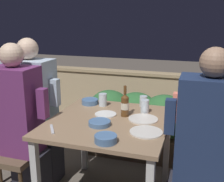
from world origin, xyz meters
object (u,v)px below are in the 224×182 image
Objects in this scene: chair_left_near at (2,137)px; person_coral_top at (204,135)px; person_navy_jumper at (202,149)px; potted_plant at (10,111)px; beer_bottle at (125,105)px; chair_left_far at (18,124)px; person_purple_stripe at (21,124)px; person_blue_shirt at (35,112)px.

person_coral_top is at bearing 10.88° from chair_left_near.
person_navy_jumper is 1.77× the size of potted_plant.
chair_left_near is 1.10m from beer_bottle.
beer_bottle reaches higher than chair_left_far.
person_purple_stripe reaches higher than chair_left_near.
person_navy_jumper is (1.44, -0.03, 0.01)m from person_purple_stripe.
person_coral_top is at bearing 87.49° from person_navy_jumper.
potted_plant is (-2.14, 0.42, -0.17)m from person_coral_top.
person_blue_shirt is 5.31× the size of beer_bottle.
chair_left_near is at bearing -56.89° from potted_plant.
person_purple_stripe is 1.47× the size of chair_left_far.
chair_left_near is at bearing -164.98° from beer_bottle.
potted_plant is (-2.12, 0.76, -0.21)m from person_navy_jumper.
beer_bottle is (0.87, -0.01, 0.16)m from person_blue_shirt.
person_purple_stripe is at bearing -48.42° from chair_left_far.
person_purple_stripe is 1.44m from person_navy_jumper.
person_blue_shirt is 1.76× the size of potted_plant.
chair_left_near is at bearing 180.00° from person_purple_stripe.
beer_bottle is at bearing -0.77° from chair_left_far.
person_navy_jumper is (1.69, -0.31, 0.15)m from chair_left_far.
person_coral_top is 1.68× the size of potted_plant.
potted_plant is (-0.69, 0.74, -0.21)m from person_purple_stripe.
person_coral_top is at bearing 3.97° from beer_bottle.
chair_left_far is 1.12m from beer_bottle.
chair_left_far is 0.67× the size of person_blue_shirt.
beer_bottle is at bearing -0.95° from person_blue_shirt.
beer_bottle is (-0.64, -0.04, 0.20)m from person_coral_top.
person_blue_shirt reaches higher than person_coral_top.
person_navy_jumper reaches higher than person_blue_shirt.
person_blue_shirt is 1.52m from person_navy_jumper.
person_blue_shirt is at bearing 99.97° from person_purple_stripe.
potted_plant is (-0.43, 0.45, -0.06)m from chair_left_far.
person_coral_top is at bearing 1.14° from person_blue_shirt.
person_purple_stripe is at bearing -161.43° from beer_bottle.
beer_bottle is at bearing 154.19° from person_navy_jumper.
person_purple_stripe reaches higher than person_coral_top.
chair_left_near is 0.36m from person_blue_shirt.
chair_left_near reaches higher than potted_plant.
person_blue_shirt is 1.50m from person_coral_top.
chair_left_far is at bearing 99.88° from chair_left_near.
person_blue_shirt is at bearing 168.07° from person_navy_jumper.
chair_left_near is at bearing -169.12° from person_coral_top.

